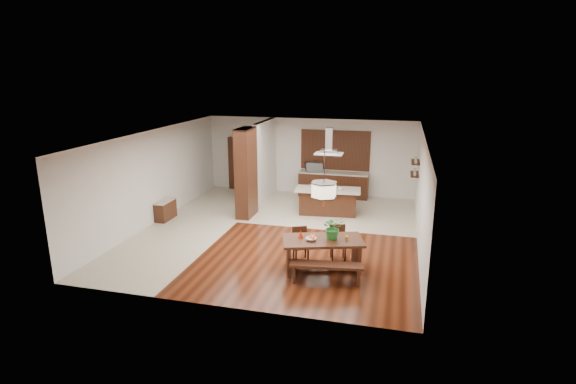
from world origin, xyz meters
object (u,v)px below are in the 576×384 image
(dining_bench, at_px, (326,273))
(kitchen_island, at_px, (328,201))
(foliage_plant, at_px, (333,228))
(dining_chair_left, at_px, (301,245))
(range_hood, at_px, (329,141))
(island_cup, at_px, (340,189))
(pendant_lantern, at_px, (324,180))
(hallway_console, at_px, (165,210))
(microwave, at_px, (314,167))
(fruit_bowl, at_px, (311,239))
(dining_chair_right, at_px, (338,243))
(dining_table, at_px, (323,247))

(dining_bench, bearing_deg, kitchen_island, 99.00)
(foliage_plant, bearing_deg, dining_bench, -91.74)
(dining_chair_left, relative_size, range_hood, 0.95)
(foliage_plant, xyz_separation_m, island_cup, (-0.39, 4.15, -0.14))
(dining_chair_left, bearing_deg, foliage_plant, -45.67)
(pendant_lantern, bearing_deg, hallway_console, 155.97)
(kitchen_island, relative_size, island_cup, 17.58)
(hallway_console, xyz_separation_m, foliage_plant, (5.77, -2.38, 0.76))
(dining_bench, distance_m, microwave, 7.40)
(foliage_plant, height_order, island_cup, foliage_plant)
(fruit_bowl, xyz_separation_m, kitchen_island, (-0.32, 4.45, -0.37))
(dining_chair_left, distance_m, range_hood, 4.40)
(dining_bench, height_order, microwave, microwave)
(dining_chair_left, relative_size, dining_chair_right, 0.96)
(foliage_plant, xyz_separation_m, fruit_bowl, (-0.48, -0.23, -0.25))
(foliage_plant, bearing_deg, dining_chair_right, 84.94)
(dining_chair_left, distance_m, island_cup, 3.88)
(pendant_lantern, distance_m, fruit_bowl, 1.46)
(fruit_bowl, height_order, range_hood, range_hood)
(range_hood, bearing_deg, microwave, 112.68)
(island_cup, bearing_deg, foliage_plant, -84.57)
(dining_bench, xyz_separation_m, kitchen_island, (-0.79, 4.96, 0.22))
(dining_chair_right, xyz_separation_m, kitchen_island, (-0.86, 3.62, 0.01))
(dining_chair_left, xyz_separation_m, dining_chair_right, (0.90, 0.28, 0.02))
(pendant_lantern, height_order, foliage_plant, pendant_lantern)
(dining_bench, xyz_separation_m, range_hood, (-0.79, 4.97, 2.23))
(dining_bench, height_order, pendant_lantern, pendant_lantern)
(range_hood, height_order, microwave, range_hood)
(dining_chair_right, bearing_deg, dining_chair_left, -178.82)
(dining_bench, bearing_deg, foliage_plant, 88.26)
(dining_table, bearing_deg, dining_chair_right, 68.03)
(dining_table, xyz_separation_m, range_hood, (-0.58, 4.32, 1.89))
(foliage_plant, relative_size, fruit_bowl, 2.26)
(dining_chair_right, relative_size, island_cup, 7.11)
(dining_bench, xyz_separation_m, dining_chair_left, (-0.83, 1.06, 0.20))
(dining_chair_right, bearing_deg, pendant_lantern, -128.11)
(hallway_console, distance_m, fruit_bowl, 5.91)
(range_hood, bearing_deg, dining_table, -82.30)
(hallway_console, height_order, pendant_lantern, pendant_lantern)
(range_hood, height_order, island_cup, range_hood)
(dining_bench, relative_size, range_hood, 1.83)
(dining_bench, bearing_deg, pendant_lantern, 107.32)
(dining_table, relative_size, dining_chair_right, 2.35)
(dining_chair_right, height_order, foliage_plant, foliage_plant)
(dining_chair_left, relative_size, kitchen_island, 0.39)
(dining_bench, xyz_separation_m, dining_chair_right, (0.08, 1.35, 0.21))
(hallway_console, xyz_separation_m, pendant_lantern, (5.54, -2.47, 1.93))
(dining_table, height_order, island_cup, island_cup)
(hallway_console, xyz_separation_m, dining_chair_right, (5.82, -1.78, 0.13))
(island_cup, bearing_deg, hallway_console, -161.82)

